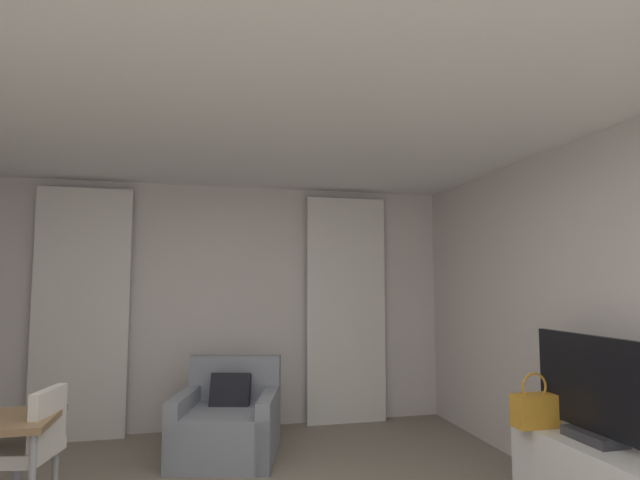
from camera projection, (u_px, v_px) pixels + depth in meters
The scene contains 8 objects.
wall_window at pixel (221, 305), 5.37m from camera, with size 5.12×0.06×2.60m.
ceiling at pixel (245, 70), 2.55m from camera, with size 5.12×6.12×0.06m, color white.
curtain_left_panel at pixel (81, 312), 4.93m from camera, with size 0.90×0.06×2.50m.
curtain_right_panel at pixel (346, 309), 5.55m from camera, with size 0.90×0.06×2.50m.
armchair at pixel (228, 424), 4.40m from camera, with size 1.05×1.04×0.84m.
desk_chair at pixel (24, 470), 3.03m from camera, with size 0.48×0.48×0.88m.
tv_flatscreen at pixel (592, 391), 3.10m from camera, with size 0.20×0.92×0.66m.
handbag_primary at pixel (535, 409), 3.39m from camera, with size 0.30×0.14×0.37m.
Camera 1 is at (-0.19, -2.48, 1.54)m, focal length 27.75 mm.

